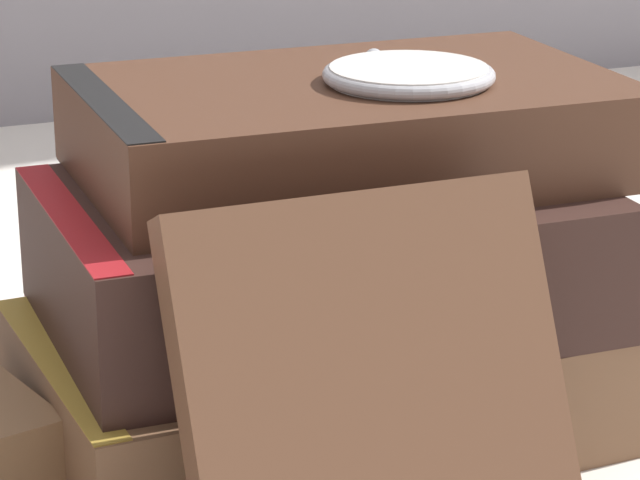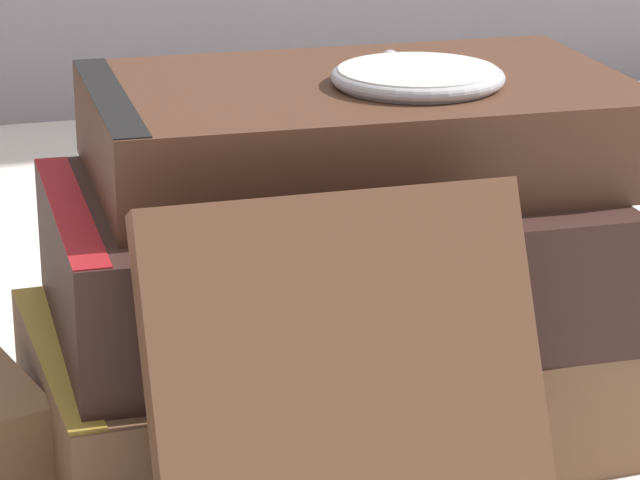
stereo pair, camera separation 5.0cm
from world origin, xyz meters
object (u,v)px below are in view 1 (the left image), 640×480
(book_flat_top, at_px, (335,128))
(book_leaning_front, at_px, (379,414))
(book_flat_middle, at_px, (305,256))
(book_flat_bottom, at_px, (320,376))
(pocket_watch, at_px, (408,75))

(book_flat_top, bearing_deg, book_leaning_front, -104.62)
(book_flat_middle, relative_size, book_leaning_front, 1.61)
(book_flat_bottom, height_order, book_flat_middle, book_flat_middle)
(book_flat_top, bearing_deg, book_flat_middle, -141.53)
(book_flat_top, xyz_separation_m, book_leaning_front, (-0.03, -0.11, -0.06))
(book_leaning_front, relative_size, pocket_watch, 1.85)
(book_flat_bottom, xyz_separation_m, pocket_watch, (0.03, 0.00, 0.11))
(book_flat_middle, bearing_deg, book_flat_top, 37.94)
(book_flat_middle, height_order, book_flat_top, book_flat_top)
(book_flat_bottom, relative_size, pocket_watch, 3.48)
(book_flat_bottom, relative_size, book_flat_top, 1.16)
(book_flat_middle, bearing_deg, pocket_watch, 1.21)
(book_flat_middle, bearing_deg, book_leaning_front, -97.85)
(book_flat_bottom, bearing_deg, pocket_watch, 0.22)
(book_leaning_front, bearing_deg, book_flat_middle, 81.26)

